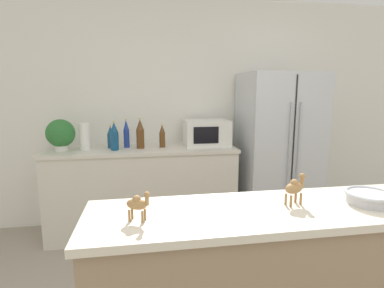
{
  "coord_description": "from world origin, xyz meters",
  "views": [
    {
      "loc": [
        -0.5,
        -0.76,
        1.51
      ],
      "look_at": [
        -0.13,
        1.43,
        1.13
      ],
      "focal_mm": 28.0,
      "sensor_mm": 36.0,
      "label": 1
    }
  ],
  "objects_px": {
    "back_bottle_3": "(111,137)",
    "camel_figurine_second": "(295,187)",
    "microwave": "(206,133)",
    "refrigerator": "(278,151)",
    "paper_towel_roll": "(85,137)",
    "back_bottle_1": "(162,136)",
    "potted_plant": "(61,134)",
    "back_bottle_0": "(140,134)",
    "back_bottle_2": "(114,136)",
    "camel_figurine": "(138,203)",
    "back_bottle_4": "(126,134)",
    "fruit_bowl": "(370,197)"
  },
  "relations": [
    {
      "from": "refrigerator",
      "to": "camel_figurine",
      "type": "height_order",
      "value": "refrigerator"
    },
    {
      "from": "potted_plant",
      "to": "back_bottle_4",
      "type": "relative_size",
      "value": 1.04
    },
    {
      "from": "fruit_bowl",
      "to": "potted_plant",
      "type": "bearing_deg",
      "value": 134.4
    },
    {
      "from": "fruit_bowl",
      "to": "back_bottle_0",
      "type": "bearing_deg",
      "value": 119.64
    },
    {
      "from": "potted_plant",
      "to": "back_bottle_1",
      "type": "height_order",
      "value": "potted_plant"
    },
    {
      "from": "refrigerator",
      "to": "back_bottle_1",
      "type": "distance_m",
      "value": 1.32
    },
    {
      "from": "back_bottle_1",
      "to": "camel_figurine",
      "type": "distance_m",
      "value": 1.97
    },
    {
      "from": "back_bottle_1",
      "to": "back_bottle_3",
      "type": "xyz_separation_m",
      "value": [
        -0.54,
        0.05,
        -0.01
      ]
    },
    {
      "from": "back_bottle_0",
      "to": "back_bottle_3",
      "type": "bearing_deg",
      "value": 166.63
    },
    {
      "from": "back_bottle_4",
      "to": "camel_figurine",
      "type": "height_order",
      "value": "back_bottle_4"
    },
    {
      "from": "back_bottle_0",
      "to": "back_bottle_3",
      "type": "distance_m",
      "value": 0.32
    },
    {
      "from": "back_bottle_4",
      "to": "camel_figurine_second",
      "type": "height_order",
      "value": "back_bottle_4"
    },
    {
      "from": "back_bottle_4",
      "to": "camel_figurine_second",
      "type": "bearing_deg",
      "value": -65.85
    },
    {
      "from": "paper_towel_roll",
      "to": "camel_figurine_second",
      "type": "bearing_deg",
      "value": -55.81
    },
    {
      "from": "back_bottle_1",
      "to": "camel_figurine_second",
      "type": "bearing_deg",
      "value": -75.27
    },
    {
      "from": "potted_plant",
      "to": "paper_towel_roll",
      "type": "bearing_deg",
      "value": 5.29
    },
    {
      "from": "back_bottle_0",
      "to": "camel_figurine",
      "type": "relative_size",
      "value": 2.43
    },
    {
      "from": "microwave",
      "to": "back_bottle_2",
      "type": "height_order",
      "value": "back_bottle_2"
    },
    {
      "from": "refrigerator",
      "to": "paper_towel_roll",
      "type": "xyz_separation_m",
      "value": [
        -2.08,
        0.03,
        0.21
      ]
    },
    {
      "from": "back_bottle_0",
      "to": "camel_figurine",
      "type": "bearing_deg",
      "value": -90.05
    },
    {
      "from": "paper_towel_roll",
      "to": "back_bottle_0",
      "type": "height_order",
      "value": "back_bottle_0"
    },
    {
      "from": "back_bottle_1",
      "to": "back_bottle_4",
      "type": "distance_m",
      "value": 0.38
    },
    {
      "from": "microwave",
      "to": "camel_figurine_second",
      "type": "relative_size",
      "value": 3.24
    },
    {
      "from": "potted_plant",
      "to": "fruit_bowl",
      "type": "bearing_deg",
      "value": -45.6
    },
    {
      "from": "refrigerator",
      "to": "back_bottle_3",
      "type": "xyz_separation_m",
      "value": [
        -1.84,
        0.09,
        0.19
      ]
    },
    {
      "from": "refrigerator",
      "to": "microwave",
      "type": "height_order",
      "value": "refrigerator"
    },
    {
      "from": "fruit_bowl",
      "to": "microwave",
      "type": "bearing_deg",
      "value": 100.77
    },
    {
      "from": "back_bottle_3",
      "to": "back_bottle_4",
      "type": "bearing_deg",
      "value": -0.73
    },
    {
      "from": "back_bottle_1",
      "to": "back_bottle_2",
      "type": "distance_m",
      "value": 0.49
    },
    {
      "from": "potted_plant",
      "to": "back_bottle_2",
      "type": "xyz_separation_m",
      "value": [
        0.52,
        -0.05,
        -0.03
      ]
    },
    {
      "from": "paper_towel_roll",
      "to": "back_bottle_2",
      "type": "relative_size",
      "value": 0.92
    },
    {
      "from": "potted_plant",
      "to": "back_bottle_0",
      "type": "bearing_deg",
      "value": 0.55
    },
    {
      "from": "refrigerator",
      "to": "potted_plant",
      "type": "height_order",
      "value": "refrigerator"
    },
    {
      "from": "potted_plant",
      "to": "back_bottle_0",
      "type": "relative_size",
      "value": 1.0
    },
    {
      "from": "camel_figurine_second",
      "to": "refrigerator",
      "type": "bearing_deg",
      "value": 66.57
    },
    {
      "from": "back_bottle_2",
      "to": "back_bottle_3",
      "type": "xyz_separation_m",
      "value": [
        -0.05,
        0.13,
        -0.03
      ]
    },
    {
      "from": "refrigerator",
      "to": "potted_plant",
      "type": "xyz_separation_m",
      "value": [
        -2.31,
        0.01,
        0.24
      ]
    },
    {
      "from": "back_bottle_3",
      "to": "camel_figurine_second",
      "type": "bearing_deg",
      "value": -62.02
    },
    {
      "from": "back_bottle_0",
      "to": "back_bottle_2",
      "type": "distance_m",
      "value": 0.26
    },
    {
      "from": "camel_figurine_second",
      "to": "paper_towel_roll",
      "type": "bearing_deg",
      "value": 124.19
    },
    {
      "from": "potted_plant",
      "to": "fruit_bowl",
      "type": "height_order",
      "value": "potted_plant"
    },
    {
      "from": "paper_towel_roll",
      "to": "camel_figurine_second",
      "type": "xyz_separation_m",
      "value": [
        1.28,
        -1.89,
        0.0
      ]
    },
    {
      "from": "back_bottle_2",
      "to": "camel_figurine",
      "type": "distance_m",
      "value": 1.89
    },
    {
      "from": "refrigerator",
      "to": "paper_towel_roll",
      "type": "height_order",
      "value": "refrigerator"
    },
    {
      "from": "back_bottle_4",
      "to": "back_bottle_2",
      "type": "bearing_deg",
      "value": -130.44
    },
    {
      "from": "microwave",
      "to": "back_bottle_4",
      "type": "xyz_separation_m",
      "value": [
        -0.86,
        0.02,
        0.0
      ]
    },
    {
      "from": "back_bottle_4",
      "to": "camel_figurine",
      "type": "xyz_separation_m",
      "value": [
        0.14,
        -2.01,
        -0.02
      ]
    },
    {
      "from": "fruit_bowl",
      "to": "back_bottle_1",
      "type": "bearing_deg",
      "value": 113.95
    },
    {
      "from": "paper_towel_roll",
      "to": "fruit_bowl",
      "type": "height_order",
      "value": "paper_towel_roll"
    },
    {
      "from": "potted_plant",
      "to": "camel_figurine_second",
      "type": "bearing_deg",
      "value": -51.04
    }
  ]
}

